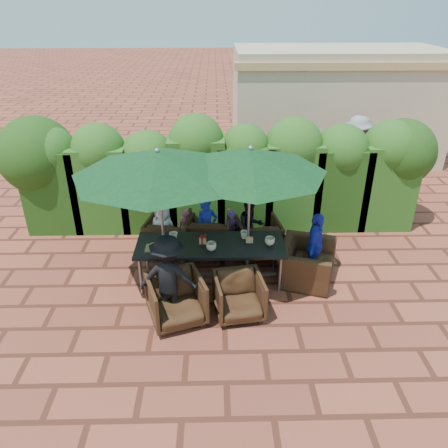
{
  "coord_description": "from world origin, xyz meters",
  "views": [
    {
      "loc": [
        -0.12,
        -6.33,
        4.5
      ],
      "look_at": [
        0.02,
        0.4,
        0.99
      ],
      "focal_mm": 35.0,
      "sensor_mm": 36.0,
      "label": 1
    }
  ],
  "objects_px": {
    "chair_near_right": "(239,294)",
    "chair_end_right": "(307,257)",
    "umbrella_right": "(250,161)",
    "chair_far_right": "(258,236)",
    "chair_far_mid": "(208,232)",
    "umbrella_left": "(158,163)",
    "chair_far_left": "(170,235)",
    "chair_near_left": "(176,297)",
    "dining_table": "(210,248)"
  },
  "relations": [
    {
      "from": "chair_far_left",
      "to": "chair_near_right",
      "type": "height_order",
      "value": "chair_far_left"
    },
    {
      "from": "chair_far_mid",
      "to": "chair_far_left",
      "type": "bearing_deg",
      "value": 9.24
    },
    {
      "from": "chair_near_right",
      "to": "chair_far_left",
      "type": "bearing_deg",
      "value": 114.22
    },
    {
      "from": "chair_far_right",
      "to": "chair_near_right",
      "type": "bearing_deg",
      "value": 66.84
    },
    {
      "from": "chair_near_left",
      "to": "chair_end_right",
      "type": "relative_size",
      "value": 0.8
    },
    {
      "from": "umbrella_right",
      "to": "chair_near_right",
      "type": "relative_size",
      "value": 3.27
    },
    {
      "from": "dining_table",
      "to": "chair_far_mid",
      "type": "relative_size",
      "value": 2.95
    },
    {
      "from": "chair_far_mid",
      "to": "chair_near_left",
      "type": "bearing_deg",
      "value": 80.83
    },
    {
      "from": "chair_near_left",
      "to": "chair_end_right",
      "type": "bearing_deg",
      "value": 6.42
    },
    {
      "from": "dining_table",
      "to": "umbrella_right",
      "type": "height_order",
      "value": "umbrella_right"
    },
    {
      "from": "umbrella_left",
      "to": "chair_far_right",
      "type": "xyz_separation_m",
      "value": [
        1.71,
        0.91,
        -1.81
      ]
    },
    {
      "from": "chair_far_right",
      "to": "umbrella_left",
      "type": "bearing_deg",
      "value": 19.35
    },
    {
      "from": "umbrella_right",
      "to": "chair_end_right",
      "type": "relative_size",
      "value": 2.36
    },
    {
      "from": "dining_table",
      "to": "umbrella_left",
      "type": "bearing_deg",
      "value": -178.3
    },
    {
      "from": "dining_table",
      "to": "chair_end_right",
      "type": "distance_m",
      "value": 1.7
    },
    {
      "from": "chair_far_left",
      "to": "chair_near_left",
      "type": "bearing_deg",
      "value": 109.85
    },
    {
      "from": "umbrella_left",
      "to": "chair_far_right",
      "type": "relative_size",
      "value": 3.34
    },
    {
      "from": "chair_far_left",
      "to": "chair_end_right",
      "type": "relative_size",
      "value": 0.81
    },
    {
      "from": "chair_end_right",
      "to": "umbrella_left",
      "type": "bearing_deg",
      "value": 109.98
    },
    {
      "from": "chair_near_right",
      "to": "chair_end_right",
      "type": "xyz_separation_m",
      "value": [
        1.24,
        0.95,
        0.08
      ]
    },
    {
      "from": "umbrella_right",
      "to": "chair_near_right",
      "type": "distance_m",
      "value": 2.1
    },
    {
      "from": "dining_table",
      "to": "umbrella_right",
      "type": "distance_m",
      "value": 1.67
    },
    {
      "from": "dining_table",
      "to": "chair_far_mid",
      "type": "xyz_separation_m",
      "value": [
        -0.05,
        1.01,
        -0.25
      ]
    },
    {
      "from": "umbrella_left",
      "to": "chair_far_mid",
      "type": "relative_size",
      "value": 3.16
    },
    {
      "from": "umbrella_right",
      "to": "chair_far_left",
      "type": "height_order",
      "value": "umbrella_right"
    },
    {
      "from": "dining_table",
      "to": "chair_far_right",
      "type": "distance_m",
      "value": 1.3
    },
    {
      "from": "chair_far_left",
      "to": "chair_far_mid",
      "type": "relative_size",
      "value": 0.99
    },
    {
      "from": "dining_table",
      "to": "chair_near_right",
      "type": "height_order",
      "value": "chair_near_right"
    },
    {
      "from": "umbrella_right",
      "to": "chair_far_mid",
      "type": "bearing_deg",
      "value": 126.45
    },
    {
      "from": "chair_far_left",
      "to": "chair_far_right",
      "type": "xyz_separation_m",
      "value": [
        1.72,
        -0.05,
        -0.02
      ]
    },
    {
      "from": "chair_near_left",
      "to": "chair_near_right",
      "type": "bearing_deg",
      "value": -12.92
    },
    {
      "from": "dining_table",
      "to": "chair_far_right",
      "type": "height_order",
      "value": "chair_far_right"
    },
    {
      "from": "chair_far_right",
      "to": "chair_end_right",
      "type": "height_order",
      "value": "chair_end_right"
    },
    {
      "from": "dining_table",
      "to": "chair_end_right",
      "type": "height_order",
      "value": "chair_end_right"
    },
    {
      "from": "chair_near_right",
      "to": "chair_far_mid",
      "type": "bearing_deg",
      "value": 94.9
    },
    {
      "from": "umbrella_right",
      "to": "chair_far_right",
      "type": "height_order",
      "value": "umbrella_right"
    },
    {
      "from": "dining_table",
      "to": "umbrella_left",
      "type": "height_order",
      "value": "umbrella_left"
    },
    {
      "from": "umbrella_right",
      "to": "chair_far_right",
      "type": "bearing_deg",
      "value": 71.81
    },
    {
      "from": "chair_far_right",
      "to": "chair_near_right",
      "type": "xyz_separation_m",
      "value": [
        -0.47,
        -1.82,
        -0.03
      ]
    },
    {
      "from": "chair_end_right",
      "to": "chair_far_left",
      "type": "bearing_deg",
      "value": 88.68
    },
    {
      "from": "chair_far_mid",
      "to": "chair_end_right",
      "type": "xyz_separation_m",
      "value": [
        1.73,
        -0.99,
        0.03
      ]
    },
    {
      "from": "umbrella_right",
      "to": "chair_far_mid",
      "type": "xyz_separation_m",
      "value": [
        -0.7,
        0.94,
        -1.78
      ]
    },
    {
      "from": "chair_near_right",
      "to": "chair_end_right",
      "type": "distance_m",
      "value": 1.56
    },
    {
      "from": "chair_far_mid",
      "to": "chair_far_right",
      "type": "height_order",
      "value": "chair_far_mid"
    },
    {
      "from": "chair_near_left",
      "to": "umbrella_right",
      "type": "bearing_deg",
      "value": 24.17
    },
    {
      "from": "umbrella_left",
      "to": "chair_end_right",
      "type": "height_order",
      "value": "umbrella_left"
    },
    {
      "from": "chair_far_left",
      "to": "chair_end_right",
      "type": "bearing_deg",
      "value": 171.54
    },
    {
      "from": "chair_near_left",
      "to": "chair_near_right",
      "type": "relative_size",
      "value": 1.1
    },
    {
      "from": "chair_far_left",
      "to": "chair_far_mid",
      "type": "height_order",
      "value": "chair_far_mid"
    },
    {
      "from": "chair_far_right",
      "to": "chair_end_right",
      "type": "xyz_separation_m",
      "value": [
        0.77,
        -0.87,
        0.05
      ]
    }
  ]
}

